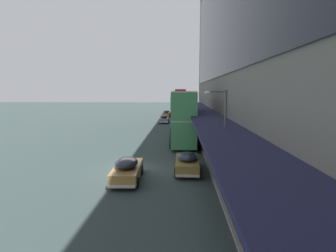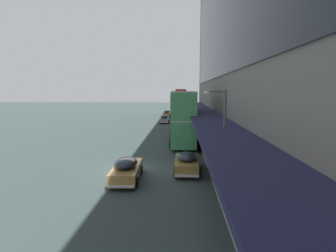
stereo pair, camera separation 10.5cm
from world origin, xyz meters
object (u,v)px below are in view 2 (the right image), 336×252
sedan_oncoming_front (164,119)px  sedan_lead_mid (167,113)px  transit_bus_kerbside_front (181,101)px  sedan_oncoming_rear (186,162)px  street_lamp (222,127)px  fire_hydrant (218,166)px  vw_van (182,120)px  transit_bus_kerbside_rear (182,115)px  pedestrian_at_kerb (206,136)px  sedan_lead_near (126,169)px

sedan_oncoming_front → sedan_lead_mid: size_ratio=1.00×
sedan_oncoming_front → sedan_lead_mid: (-0.13, 12.34, -0.00)m
transit_bus_kerbside_front → sedan_oncoming_front: (-3.31, -16.18, -2.77)m
transit_bus_kerbside_front → sedan_oncoming_rear: size_ratio=2.19×
transit_bus_kerbside_front → sedan_lead_mid: size_ratio=1.95×
sedan_oncoming_rear → street_lamp: (2.27, -1.90, 2.95)m
sedan_oncoming_rear → fire_hydrant: bearing=-0.1°
sedan_lead_mid → sedan_oncoming_rear: bearing=-85.1°
transit_bus_kerbside_front → vw_van: 21.44m
transit_bus_kerbside_rear → street_lamp: bearing=-79.1°
transit_bus_kerbside_rear → pedestrian_at_kerb: size_ratio=6.17×
transit_bus_kerbside_rear → street_lamp: 13.73m
sedan_oncoming_front → vw_van: (3.46, -5.12, 0.34)m
sedan_lead_near → fire_hydrant: 6.87m
transit_bus_kerbside_rear → street_lamp: (2.60, -13.48, 0.43)m
vw_van → street_lamp: size_ratio=0.76×
street_lamp → pedestrian_at_kerb: bearing=89.8°
sedan_oncoming_rear → sedan_oncoming_front: (-3.63, 31.06, -0.00)m
sedan_oncoming_rear → pedestrian_at_kerb: 9.46m
sedan_oncoming_front → fire_hydrant: bearing=-79.0°
sedan_oncoming_front → pedestrian_at_kerb: pedestrian_at_kerb is taller
transit_bus_kerbside_rear → pedestrian_at_kerb: (2.64, -2.42, -2.10)m
transit_bus_kerbside_front → vw_van: transit_bus_kerbside_front is taller
sedan_lead_near → pedestrian_at_kerb: bearing=60.0°
sedan_oncoming_front → sedan_lead_mid: 12.34m
pedestrian_at_kerb → sedan_lead_near: bearing=-120.0°
transit_bus_kerbside_front → fire_hydrant: size_ratio=13.27×
transit_bus_kerbside_rear → sedan_lead_mid: transit_bus_kerbside_rear is taller
transit_bus_kerbside_front → sedan_lead_near: bearing=-94.5°
sedan_oncoming_front → transit_bus_kerbside_rear: bearing=-80.4°
pedestrian_at_kerb → sedan_oncoming_front: bearing=105.2°
sedan_lead_mid → vw_van: size_ratio=1.03×
sedan_lead_near → street_lamp: street_lamp is taller
street_lamp → fire_hydrant: size_ratio=8.62×
fire_hydrant → sedan_lead_mid: bearing=98.1°
sedan_lead_near → vw_van: vw_van is taller
transit_bus_kerbside_front → pedestrian_at_kerb: size_ratio=5.00×
vw_van → street_lamp: bearing=-85.0°
vw_van → fire_hydrant: (2.55, -25.95, -0.60)m
sedan_lead_mid → fire_hydrant: 43.84m
sedan_oncoming_front → vw_van: 6.19m
sedan_oncoming_rear → fire_hydrant: sedan_oncoming_rear is taller
transit_bus_kerbside_rear → sedan_lead_mid: 32.11m
sedan_lead_mid → pedestrian_at_kerb: 34.78m
pedestrian_at_kerb → sedan_lead_mid: bearing=100.1°
sedan_oncoming_rear → pedestrian_at_kerb: bearing=75.8°
fire_hydrant → sedan_oncoming_rear: bearing=179.9°
street_lamp → fire_hydrant: 3.74m
transit_bus_kerbside_front → sedan_oncoming_rear: 47.33m
sedan_lead_near → street_lamp: bearing=1.3°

